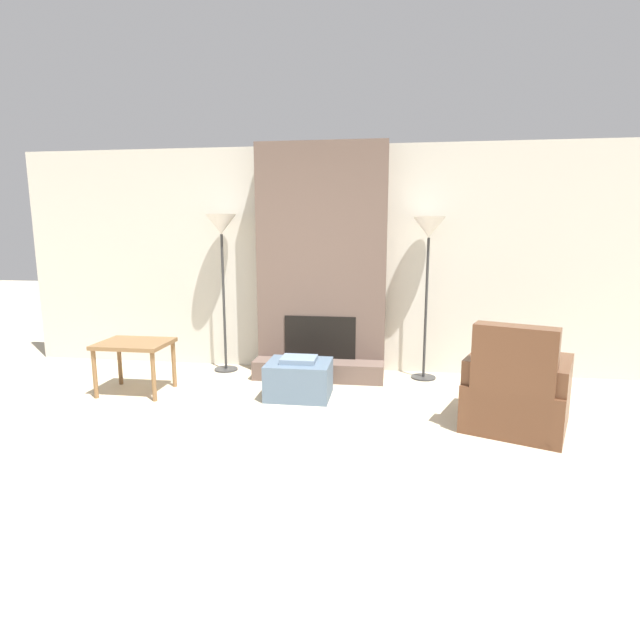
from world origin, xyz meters
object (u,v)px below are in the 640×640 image
Objects in this scene: side_table at (134,349)px; floor_lamp_left at (221,235)px; ottoman at (299,379)px; floor_lamp_right at (429,239)px; armchair at (516,396)px.

side_table is 0.38× the size of floor_lamp_left.
floor_lamp_right is (1.28, 0.83, 1.38)m from ottoman.
ottoman is 1.72m from side_table.
floor_lamp_right is at bearing 0.00° from floor_lamp_left.
floor_lamp_right is at bearing -42.66° from armchair.
floor_lamp_left is at bearing 180.00° from floor_lamp_right.
ottoman is at bearing -147.16° from floor_lamp_right.
side_table is 0.39× the size of floor_lamp_right.
floor_lamp_right reaches higher than armchair.
floor_lamp_right is at bearing 32.84° from ottoman.
floor_lamp_left reaches higher than side_table.
armchair is (1.95, -0.54, 0.10)m from ottoman.
side_table is at bearing -176.58° from ottoman.
ottoman is at bearing 5.70° from armchair.
side_table is at bearing 14.34° from armchair.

